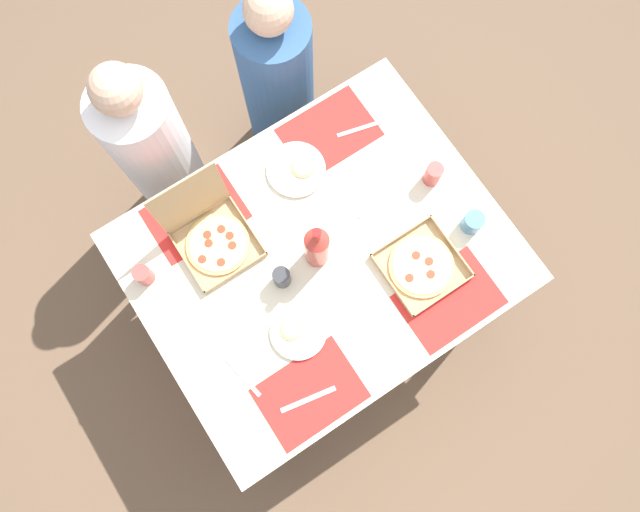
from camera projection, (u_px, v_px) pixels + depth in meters
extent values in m
plane|color=brown|center=(320.00, 292.00, 3.03)|extent=(6.00, 6.00, 0.00)
cylinder|color=#3F3328|center=(259.00, 457.00, 2.50)|extent=(0.07, 0.07, 0.73)
cylinder|color=#3F3328|center=(501.00, 292.00, 2.66)|extent=(0.07, 0.07, 0.73)
cylinder|color=#3F3328|center=(141.00, 262.00, 2.69)|extent=(0.07, 0.07, 0.73)
cylinder|color=#3F3328|center=(374.00, 120.00, 2.86)|extent=(0.07, 0.07, 0.73)
cube|color=beige|center=(320.00, 257.00, 2.31)|extent=(1.37, 1.11, 0.03)
cube|color=red|center=(310.00, 393.00, 2.18)|extent=(0.36, 0.26, 0.00)
cube|color=red|center=(449.00, 300.00, 2.26)|extent=(0.36, 0.26, 0.00)
cube|color=red|center=(195.00, 214.00, 2.33)|extent=(0.36, 0.26, 0.00)
cube|color=red|center=(329.00, 132.00, 2.41)|extent=(0.36, 0.26, 0.00)
cube|color=tan|center=(421.00, 266.00, 2.28)|extent=(0.28, 0.28, 0.01)
cube|color=tan|center=(392.00, 285.00, 2.25)|extent=(0.01, 0.28, 0.03)
cube|color=tan|center=(452.00, 246.00, 2.28)|extent=(0.01, 0.28, 0.03)
cube|color=tan|center=(444.00, 296.00, 2.24)|extent=(0.28, 0.01, 0.03)
cube|color=tan|center=(401.00, 236.00, 2.29)|extent=(0.28, 0.01, 0.03)
cylinder|color=#E0B76B|center=(421.00, 266.00, 2.27)|extent=(0.25, 0.25, 0.01)
cylinder|color=#EFD67F|center=(422.00, 265.00, 2.27)|extent=(0.22, 0.22, 0.00)
cylinder|color=red|center=(429.00, 261.00, 2.27)|extent=(0.03, 0.03, 0.00)
cylinder|color=red|center=(416.00, 255.00, 2.27)|extent=(0.03, 0.03, 0.00)
cylinder|color=red|center=(409.00, 278.00, 2.25)|extent=(0.03, 0.03, 0.00)
cylinder|color=red|center=(431.00, 274.00, 2.26)|extent=(0.03, 0.03, 0.00)
cube|color=tan|center=(218.00, 245.00, 2.30)|extent=(0.28, 0.28, 0.01)
cube|color=tan|center=(187.00, 263.00, 2.27)|extent=(0.01, 0.28, 0.03)
cube|color=tan|center=(248.00, 225.00, 2.30)|extent=(0.01, 0.28, 0.03)
cube|color=tan|center=(236.00, 273.00, 2.26)|extent=(0.28, 0.01, 0.03)
cube|color=tan|center=(199.00, 215.00, 2.31)|extent=(0.28, 0.01, 0.03)
cylinder|color=#E0B76B|center=(218.00, 244.00, 2.29)|extent=(0.24, 0.24, 0.01)
cylinder|color=#EFD67F|center=(218.00, 244.00, 2.29)|extent=(0.22, 0.22, 0.00)
cylinder|color=red|center=(230.00, 236.00, 2.29)|extent=(0.03, 0.03, 0.00)
cylinder|color=red|center=(221.00, 229.00, 2.30)|extent=(0.03, 0.03, 0.00)
cylinder|color=red|center=(207.00, 235.00, 2.29)|extent=(0.03, 0.03, 0.00)
cylinder|color=red|center=(209.00, 243.00, 2.28)|extent=(0.03, 0.03, 0.00)
cylinder|color=red|center=(202.00, 259.00, 2.27)|extent=(0.03, 0.03, 0.00)
cylinder|color=red|center=(221.00, 262.00, 2.27)|extent=(0.03, 0.03, 0.00)
cylinder|color=red|center=(232.00, 245.00, 2.28)|extent=(0.03, 0.03, 0.00)
cube|color=tan|center=(189.00, 199.00, 2.17)|extent=(0.28, 0.03, 0.28)
cylinder|color=white|center=(296.00, 170.00, 2.37)|extent=(0.22, 0.22, 0.01)
cylinder|color=white|center=(296.00, 169.00, 2.36)|extent=(0.23, 0.23, 0.01)
cylinder|color=#E0B76B|center=(303.00, 167.00, 2.36)|extent=(0.09, 0.09, 0.01)
cylinder|color=#EFD67F|center=(303.00, 166.00, 2.35)|extent=(0.08, 0.08, 0.00)
cylinder|color=white|center=(298.00, 332.00, 2.22)|extent=(0.20, 0.20, 0.01)
cylinder|color=white|center=(298.00, 332.00, 2.22)|extent=(0.21, 0.21, 0.01)
cylinder|color=#E0B76B|center=(292.00, 329.00, 2.21)|extent=(0.08, 0.08, 0.01)
cylinder|color=#EFD67F|center=(292.00, 329.00, 2.20)|extent=(0.07, 0.07, 0.00)
cylinder|color=#B2382D|center=(317.00, 248.00, 2.19)|extent=(0.09, 0.09, 0.22)
cone|color=#B2382D|center=(317.00, 239.00, 2.06)|extent=(0.09, 0.09, 0.04)
cylinder|color=#B2382D|center=(317.00, 235.00, 2.02)|extent=(0.03, 0.03, 0.06)
cylinder|color=red|center=(317.00, 233.00, 1.99)|extent=(0.03, 0.03, 0.01)
cylinder|color=#333338|center=(282.00, 278.00, 2.23)|extent=(0.07, 0.07, 0.10)
cylinder|color=#BF4742|center=(144.00, 275.00, 2.23)|extent=(0.06, 0.06, 0.09)
cylinder|color=#BF4742|center=(433.00, 174.00, 2.32)|extent=(0.06, 0.06, 0.11)
cylinder|color=teal|center=(473.00, 222.00, 2.28)|extent=(0.08, 0.08, 0.09)
cube|color=#B7B7BC|center=(242.00, 376.00, 2.19)|extent=(0.05, 0.19, 0.00)
cube|color=#B7B7BC|center=(361.00, 195.00, 2.35)|extent=(0.13, 0.16, 0.00)
cube|color=#B7B7BC|center=(308.00, 399.00, 2.17)|extent=(0.21, 0.06, 0.00)
cube|color=#B7B7BC|center=(360.00, 129.00, 2.42)|extent=(0.19, 0.06, 0.00)
cylinder|color=white|center=(160.00, 158.00, 2.67)|extent=(0.32, 0.32, 0.99)
sphere|color=#D1A889|center=(115.00, 89.00, 2.09)|extent=(0.19, 0.19, 0.19)
cylinder|color=#33598C|center=(279.00, 90.00, 2.77)|extent=(0.32, 0.32, 0.95)
sphere|color=#D1A889|center=(268.00, 10.00, 2.21)|extent=(0.19, 0.19, 0.19)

